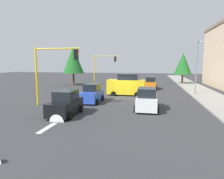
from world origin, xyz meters
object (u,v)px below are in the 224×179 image
traffic_signal_near_right (53,65)px  car_orange (151,84)px  delivery_van_yellow (126,85)px  car_black (65,104)px  street_lamp_curbside (197,62)px  traffic_signal_far_right (103,64)px  car_white (147,100)px  tree_roadside_far (183,64)px  tree_opposite_side (73,60)px  car_blue (92,94)px

traffic_signal_near_right → car_orange: traffic_signal_near_right is taller
delivery_van_yellow → car_black: (11.04, -3.50, -0.39)m
street_lamp_curbside → car_orange: size_ratio=1.93×
traffic_signal_far_right → delivery_van_yellow: bearing=26.6°
car_black → car_orange: bearing=159.8°
car_black → traffic_signal_far_right: bearing=-173.8°
traffic_signal_near_right → car_white: (-0.21, 8.87, -3.11)m
car_white → tree_roadside_far: bearing=165.1°
car_white → car_orange: (-14.58, 0.21, -0.00)m
street_lamp_curbside → car_black: (12.65, -12.38, -3.45)m
car_black → car_white: 7.13m
traffic_signal_far_right → street_lamp_curbside: size_ratio=0.80×
car_black → car_white: size_ratio=0.93×
traffic_signal_near_right → tree_roadside_far: 28.41m
traffic_signal_far_right → street_lamp_curbside: bearing=55.1°
tree_opposite_side → street_lamp_curbside: bearing=67.4°
tree_roadside_far → car_white: 24.82m
car_white → traffic_signal_near_right: bearing=-88.7°
traffic_signal_far_right → delivery_van_yellow: traffic_signal_far_right is taller
tree_opposite_side → car_orange: 15.22m
car_blue → car_black: same height
traffic_signal_far_right → car_white: (19.79, 8.86, -3.09)m
traffic_signal_far_right → tree_opposite_side: bearing=-69.4°
car_blue → car_black: size_ratio=1.01×
street_lamp_curbside → tree_roadside_far: (-14.39, 0.30, -0.32)m
delivery_van_yellow → car_orange: size_ratio=1.32×
traffic_signal_far_right → car_black: (23.04, 2.51, -3.09)m
tree_roadside_far → delivery_van_yellow: 18.65m
car_black → car_orange: same height
traffic_signal_near_right → street_lamp_curbside: street_lamp_curbside is taller
tree_opposite_side → car_black: 22.77m
tree_opposite_side → car_blue: (15.44, 8.32, -3.83)m
street_lamp_curbside → car_black: 18.03m
traffic_signal_far_right → car_black: bearing=6.2°
street_lamp_curbside → tree_roadside_far: street_lamp_curbside is taller
traffic_signal_near_right → car_black: (3.04, 2.51, -3.11)m
street_lamp_curbside → delivery_van_yellow: 9.53m
delivery_van_yellow → tree_roadside_far: bearing=150.2°
car_blue → car_orange: (-12.23, 6.05, -0.00)m
car_orange → car_blue: bearing=-26.3°
car_black → delivery_van_yellow: bearing=162.4°
delivery_van_yellow → car_black: size_ratio=1.27×
traffic_signal_near_right → tree_opposite_side: (-18.00, -5.31, 0.72)m
delivery_van_yellow → traffic_signal_near_right: bearing=-36.9°
traffic_signal_far_right → street_lamp_curbside: 18.16m
delivery_van_yellow → car_black: 11.58m
car_white → tree_opposite_side: bearing=-141.5°
tree_opposite_side → car_black: size_ratio=1.90×
street_lamp_curbside → delivery_van_yellow: (1.61, -8.88, -3.07)m
traffic_signal_near_right → street_lamp_curbside: (-9.61, 14.89, 0.34)m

